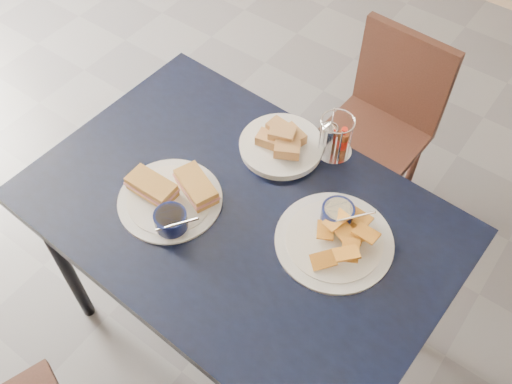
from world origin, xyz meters
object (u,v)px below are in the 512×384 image
Objects in this scene: dining_table at (239,225)px; chair_far at (384,115)px; bread_basket at (282,144)px; sandwich_plate at (172,197)px; condiment_caddy at (334,138)px; plantain_plate at (336,233)px.

chair_far is at bearing 86.86° from dining_table.
bread_basket is at bearing -97.92° from chair_far.
sandwich_plate reaches higher than chair_far.
dining_table is 0.38m from condiment_caddy.
dining_table is 0.28m from bread_basket.
condiment_caddy reaches higher than bread_basket.
bread_basket reaches higher than chair_far.
condiment_caddy reaches higher than plantain_plate.
dining_table is 3.90× the size of sandwich_plate.
chair_far is 0.63m from condiment_caddy.
bread_basket is (-0.08, -0.60, 0.32)m from chair_far.
sandwich_plate and plantain_plate have the same top height.
sandwich_plate is at bearing -110.94° from bread_basket.
bread_basket reaches higher than dining_table.
chair_far is 1.03m from sandwich_plate.
bread_basket is 0.16m from condiment_caddy.
chair_far is 2.47× the size of plantain_plate.
condiment_caddy is (0.09, 0.35, 0.12)m from dining_table.
plantain_plate reaches higher than chair_far.
dining_table is 0.29m from plantain_plate.
bread_basket is at bearing 69.06° from sandwich_plate.
dining_table is at bearing -82.04° from bread_basket.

